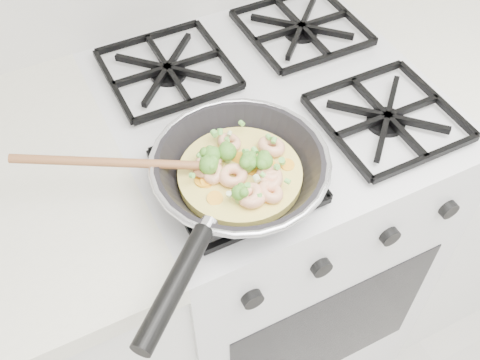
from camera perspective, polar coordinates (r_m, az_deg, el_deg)
name	(u,v)px	position (r m, az deg, el deg)	size (l,w,h in m)	color
stove	(265,232)	(1.41, 2.50, -5.19)	(0.60, 0.60, 0.92)	silver
skillet	(237,172)	(0.88, -0.26, 0.76)	(0.46, 0.37, 0.09)	black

